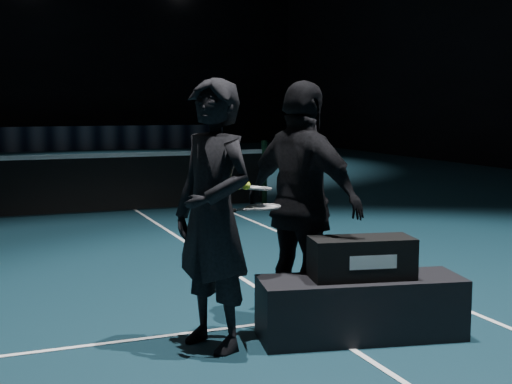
{
  "coord_description": "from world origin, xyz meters",
  "views": [
    {
      "loc": [
        1.65,
        -11.48,
        1.75
      ],
      "look_at": [
        3.59,
        -6.64,
        1.1
      ],
      "focal_mm": 50.0,
      "sensor_mm": 36.0,
      "label": 1
    }
  ],
  "objects_px": {
    "racket_bag": "(362,258)",
    "tennis_balls": "(242,183)",
    "player_bench": "(361,308)",
    "racket_upper": "(254,188)",
    "player_b": "(303,205)",
    "racket_lower": "(263,207)",
    "player_a": "(213,215)"
  },
  "relations": [
    {
      "from": "racket_bag",
      "to": "racket_lower",
      "type": "distance_m",
      "value": 0.82
    },
    {
      "from": "player_b",
      "to": "racket_upper",
      "type": "distance_m",
      "value": 0.48
    },
    {
      "from": "player_bench",
      "to": "racket_lower",
      "type": "bearing_deg",
      "value": 164.07
    },
    {
      "from": "player_bench",
      "to": "racket_bag",
      "type": "relative_size",
      "value": 2.0
    },
    {
      "from": "player_b",
      "to": "tennis_balls",
      "type": "bearing_deg",
      "value": 82.33
    },
    {
      "from": "player_bench",
      "to": "player_a",
      "type": "bearing_deg",
      "value": -179.66
    },
    {
      "from": "racket_bag",
      "to": "racket_lower",
      "type": "xyz_separation_m",
      "value": [
        -0.65,
        0.34,
        0.37
      ]
    },
    {
      "from": "racket_bag",
      "to": "racket_upper",
      "type": "distance_m",
      "value": 0.95
    },
    {
      "from": "racket_bag",
      "to": "player_b",
      "type": "height_order",
      "value": "player_b"
    },
    {
      "from": "player_a",
      "to": "tennis_balls",
      "type": "bearing_deg",
      "value": 83.23
    },
    {
      "from": "racket_bag",
      "to": "racket_upper",
      "type": "height_order",
      "value": "racket_upper"
    },
    {
      "from": "player_bench",
      "to": "tennis_balls",
      "type": "bearing_deg",
      "value": 172.51
    },
    {
      "from": "racket_bag",
      "to": "player_a",
      "type": "bearing_deg",
      "value": -179.66
    },
    {
      "from": "racket_upper",
      "to": "player_b",
      "type": "bearing_deg",
      "value": -9.08
    },
    {
      "from": "racket_lower",
      "to": "player_bench",
      "type": "bearing_deg",
      "value": -43.55
    },
    {
      "from": "tennis_balls",
      "to": "player_a",
      "type": "bearing_deg",
      "value": -162.74
    },
    {
      "from": "racket_bag",
      "to": "player_b",
      "type": "relative_size",
      "value": 0.4
    },
    {
      "from": "racket_bag",
      "to": "tennis_balls",
      "type": "distance_m",
      "value": 1.05
    },
    {
      "from": "player_b",
      "to": "racket_lower",
      "type": "bearing_deg",
      "value": 82.82
    },
    {
      "from": "player_b",
      "to": "racket_lower",
      "type": "distance_m",
      "value": 0.4
    },
    {
      "from": "player_bench",
      "to": "player_a",
      "type": "distance_m",
      "value": 1.33
    },
    {
      "from": "racket_upper",
      "to": "racket_lower",
      "type": "bearing_deg",
      "value": -42.66
    },
    {
      "from": "racket_lower",
      "to": "tennis_balls",
      "type": "height_order",
      "value": "tennis_balls"
    },
    {
      "from": "racket_lower",
      "to": "racket_upper",
      "type": "xyz_separation_m",
      "value": [
        -0.06,
        0.02,
        0.14
      ]
    },
    {
      "from": "racket_lower",
      "to": "racket_upper",
      "type": "height_order",
      "value": "racket_upper"
    },
    {
      "from": "player_bench",
      "to": "player_b",
      "type": "height_order",
      "value": "player_b"
    },
    {
      "from": "racket_bag",
      "to": "tennis_balls",
      "type": "relative_size",
      "value": 6.36
    },
    {
      "from": "racket_upper",
      "to": "player_a",
      "type": "bearing_deg",
      "value": -178.29
    },
    {
      "from": "racket_bag",
      "to": "player_a",
      "type": "relative_size",
      "value": 0.4
    },
    {
      "from": "racket_lower",
      "to": "racket_upper",
      "type": "relative_size",
      "value": 1.0
    },
    {
      "from": "player_b",
      "to": "racket_lower",
      "type": "relative_size",
      "value": 2.83
    },
    {
      "from": "player_b",
      "to": "tennis_balls",
      "type": "xyz_separation_m",
      "value": [
        -0.57,
        -0.16,
        0.21
      ]
    }
  ]
}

